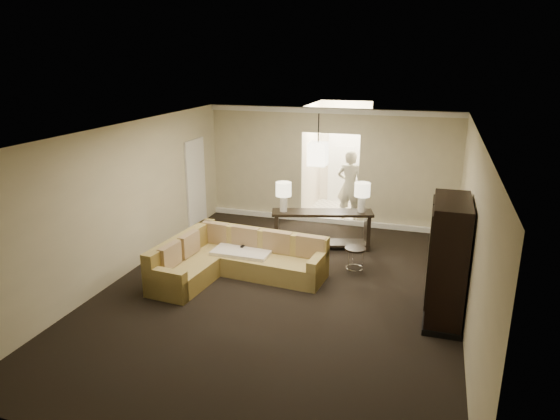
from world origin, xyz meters
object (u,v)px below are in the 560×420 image
(sectional_sofa, at_px, (233,260))
(console_table, at_px, (322,226))
(armoire, at_px, (447,263))
(drink_table, at_px, (355,255))
(coffee_table, at_px, (247,256))
(person, at_px, (350,182))

(sectional_sofa, height_order, console_table, console_table)
(sectional_sofa, distance_m, armoire, 3.79)
(sectional_sofa, distance_m, drink_table, 2.30)
(sectional_sofa, distance_m, coffee_table, 0.52)
(console_table, xyz_separation_m, person, (0.23, 2.04, 0.50))
(armoire, distance_m, person, 4.93)
(sectional_sofa, xyz_separation_m, drink_table, (2.13, 0.86, 0.04))
(console_table, bearing_deg, drink_table, -66.20)
(coffee_table, xyz_separation_m, drink_table, (2.05, 0.35, 0.13))
(console_table, bearing_deg, coffee_table, -145.70)
(armoire, relative_size, drink_table, 3.85)
(sectional_sofa, distance_m, person, 4.28)
(armoire, height_order, person, person)
(person, bearing_deg, drink_table, 108.39)
(coffee_table, distance_m, console_table, 1.85)
(coffee_table, bearing_deg, drink_table, 9.78)
(sectional_sofa, bearing_deg, console_table, 61.95)
(coffee_table, xyz_separation_m, person, (1.39, 3.45, 0.76))
(drink_table, height_order, person, person)
(coffee_table, relative_size, drink_table, 2.22)
(coffee_table, bearing_deg, armoire, -14.42)
(coffee_table, distance_m, armoire, 3.81)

